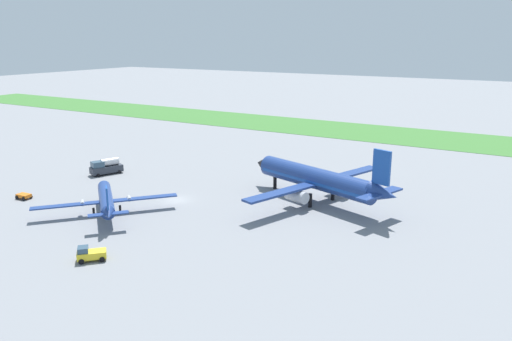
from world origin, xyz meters
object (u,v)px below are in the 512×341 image
at_px(airplane_foreground_turboprop, 106,199).
at_px(fuel_truck_midfield, 106,167).
at_px(airplane_midfield_jet, 318,179).
at_px(baggage_cart_near_gate, 24,196).
at_px(pushback_tug_by_runway, 90,254).

height_order(airplane_foreground_turboprop, fuel_truck_midfield, airplane_foreground_turboprop).
xyz_separation_m(airplane_foreground_turboprop, airplane_midfield_jet, (26.89, 22.93, 1.61)).
bearing_deg(baggage_cart_near_gate, airplane_midfield_jet, 24.24).
relative_size(airplane_midfield_jet, baggage_cart_near_gate, 12.49).
relative_size(airplane_foreground_turboprop, baggage_cart_near_gate, 7.24).
distance_m(airplane_midfield_jet, pushback_tug_by_runway, 39.89).
xyz_separation_m(airplane_foreground_turboprop, pushback_tug_by_runway, (11.44, -13.70, -1.59)).
bearing_deg(fuel_truck_midfield, baggage_cart_near_gate, 22.75).
relative_size(airplane_foreground_turboprop, pushback_tug_by_runway, 4.72).
height_order(airplane_foreground_turboprop, pushback_tug_by_runway, airplane_foreground_turboprop).
bearing_deg(baggage_cart_near_gate, airplane_foreground_turboprop, 1.30).
bearing_deg(pushback_tug_by_runway, airplane_midfield_jet, -159.00).
xyz_separation_m(airplane_midfield_jet, baggage_cart_near_gate, (-45.56, -24.76, -3.54)).
xyz_separation_m(airplane_foreground_turboprop, baggage_cart_near_gate, (-18.67, -1.83, -1.93)).
distance_m(fuel_truck_midfield, pushback_tug_by_runway, 43.47).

